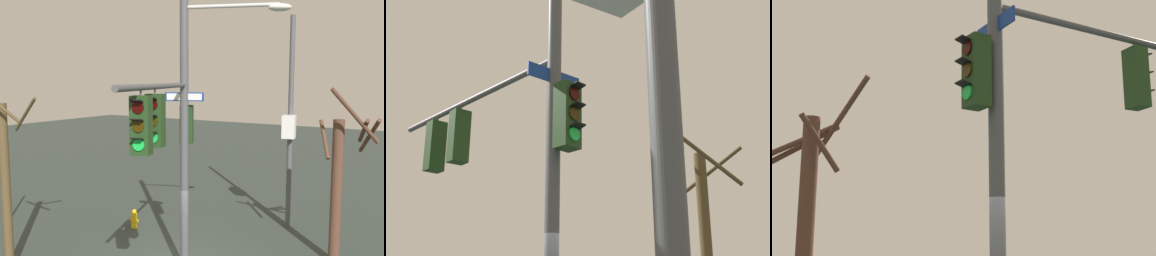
{
  "view_description": "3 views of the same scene",
  "coord_description": "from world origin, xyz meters",
  "views": [
    {
      "loc": [
        -6.48,
        9.64,
        5.6
      ],
      "look_at": [
        -0.36,
        -0.19,
        4.25
      ],
      "focal_mm": 38.56,
      "sensor_mm": 36.0,
      "label": 1
    },
    {
      "loc": [
        -3.1,
        -8.03,
        1.31
      ],
      "look_at": [
        0.13,
        -0.03,
        4.24
      ],
      "focal_mm": 51.66,
      "sensor_mm": 36.0,
      "label": 2
    },
    {
      "loc": [
        7.96,
        -1.63,
        1.61
      ],
      "look_at": [
        -0.62,
        -0.36,
        3.59
      ],
      "focal_mm": 54.45,
      "sensor_mm": 36.0,
      "label": 3
    }
  ],
  "objects": [
    {
      "name": "bare_tree_behind_pole",
      "position": [
        -3.84,
        -2.99,
        2.54
      ],
      "size": [
        1.86,
        2.36,
        5.4
      ],
      "color": "brown",
      "rests_on": "ground"
    },
    {
      "name": "main_signal_pole_assembly",
      "position": [
        -0.77,
        0.98,
        4.64
      ],
      "size": [
        3.23,
        6.08,
        8.15
      ],
      "rotation": [
        0.0,
        0.0,
        1.94
      ],
      "color": "#4C4F54",
      "rests_on": "ground"
    }
  ]
}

